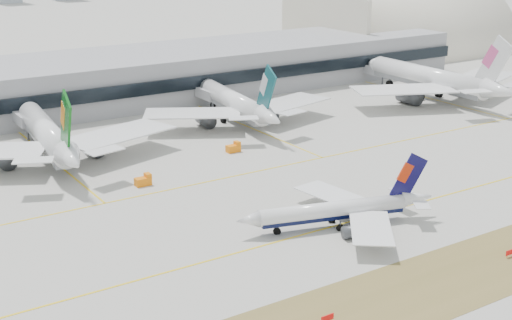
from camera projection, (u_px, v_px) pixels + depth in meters
ground at (302, 222)px, 137.78m from camera, size 3000.00×3000.00×0.00m
taxiing_airliner at (340, 210)px, 134.80m from camera, size 39.32×33.53×13.45m
widebody_eva at (49, 136)px, 173.03m from camera, size 62.28×61.27×22.32m
widebody_cathay at (236, 104)px, 206.98m from camera, size 58.24×57.47×20.95m
widebody_china_air at (433, 80)px, 235.00m from camera, size 69.04×67.40×24.61m
terminal at (89, 82)px, 227.15m from camera, size 280.00×43.10×15.00m
hangar at (399, 52)px, 325.36m from camera, size 91.00×60.00×60.00m
hold_sign_left at (327, 318)px, 102.05m from camera, size 2.20×0.15×1.35m
hold_sign_right at (510, 252)px, 122.76m from camera, size 2.20×0.15×1.35m
gse_c at (234, 148)px, 180.66m from camera, size 3.55×2.00×2.60m
gse_b at (144, 181)px, 157.07m from camera, size 3.55×2.00×2.60m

